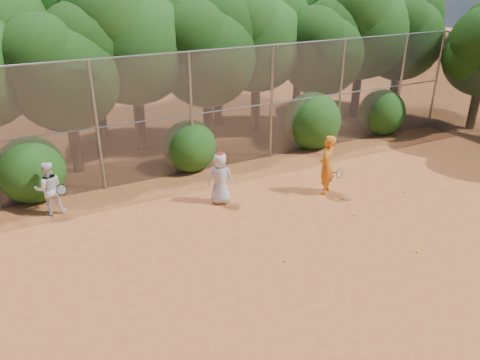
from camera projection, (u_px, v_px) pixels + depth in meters
ground at (322, 251)px, 11.51m from camera, size 80.00×80.00×0.00m
fence_back at (216, 110)px, 15.48m from camera, size 20.05×0.09×4.03m
tree_2 at (64, 65)px, 14.56m from camera, size 3.99×3.47×5.47m
tree_3 at (133, 29)px, 16.06m from camera, size 4.89×4.26×6.70m
tree_4 at (207, 46)px, 16.85m from camera, size 4.19×3.64×5.73m
tree_5 at (257, 31)px, 18.41m from camera, size 4.51×3.92×6.17m
tree_6 at (323, 45)px, 18.85m from camera, size 3.86×3.36×5.29m
tree_7 at (364, 20)px, 20.03m from camera, size 4.77×4.14×6.53m
tree_8 at (403, 29)px, 20.80m from camera, size 4.25×3.70×5.82m
tree_10 at (90, 18)px, 17.34m from camera, size 5.15×4.48×7.06m
tree_11 at (217, 25)px, 19.25m from camera, size 4.64×4.03×6.35m
tree_12 at (301, 11)px, 21.44m from camera, size 5.02×4.37×6.88m
bush_0 at (30, 167)px, 13.75m from camera, size 2.00×2.00×2.00m
bush_1 at (190, 144)px, 15.84m from camera, size 1.80×1.80×1.80m
bush_2 at (312, 118)px, 17.80m from camera, size 2.20×2.20×2.20m
bush_3 at (382, 110)px, 19.30m from camera, size 1.90×1.90×1.90m
player_yellow at (327, 165)px, 14.07m from camera, size 0.90×0.78×1.86m
player_teen at (220, 178)px, 13.54m from camera, size 0.91×0.84×1.59m
player_white at (49, 188)px, 12.95m from camera, size 0.87×0.76×1.55m
ball_0 at (353, 215)px, 13.11m from camera, size 0.07×0.07×0.07m
ball_1 at (343, 199)px, 13.99m from camera, size 0.07×0.07×0.07m
ball_2 at (417, 252)px, 11.41m from camera, size 0.07×0.07×0.07m
ball_3 at (403, 192)px, 14.44m from camera, size 0.07×0.07×0.07m
ball_4 at (284, 261)px, 11.06m from camera, size 0.07×0.07×0.07m
ball_5 at (338, 178)px, 15.38m from camera, size 0.07×0.07×0.07m
ball_6 at (326, 173)px, 15.72m from camera, size 0.07×0.07×0.07m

